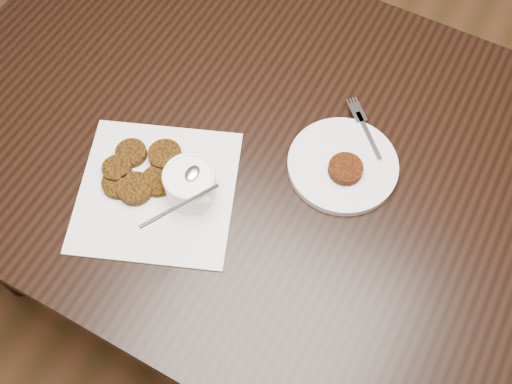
# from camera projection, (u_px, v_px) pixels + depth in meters

# --- Properties ---
(floor) EXTENTS (4.00, 4.00, 0.00)m
(floor) POSITION_uv_depth(u_px,v_px,m) (254.00, 323.00, 1.77)
(floor) COLOR brown
(floor) RESTS_ON ground
(table) EXTENTS (1.49, 0.96, 0.75)m
(table) POSITION_uv_depth(u_px,v_px,m) (273.00, 227.00, 1.50)
(table) COLOR black
(table) RESTS_ON floor
(napkin) EXTENTS (0.39, 0.39, 0.00)m
(napkin) POSITION_uv_depth(u_px,v_px,m) (157.00, 191.00, 1.13)
(napkin) COLOR white
(napkin) RESTS_ON table
(sauce_ramekin) EXTENTS (0.15, 0.15, 0.13)m
(sauce_ramekin) POSITION_uv_depth(u_px,v_px,m) (189.00, 175.00, 1.06)
(sauce_ramekin) COLOR white
(sauce_ramekin) RESTS_ON napkin
(patty_cluster) EXTENTS (0.27, 0.27, 0.02)m
(patty_cluster) POSITION_uv_depth(u_px,v_px,m) (137.00, 174.00, 1.13)
(patty_cluster) COLOR #5F390C
(patty_cluster) RESTS_ON napkin
(plate_with_patty) EXTENTS (0.31, 0.31, 0.03)m
(plate_with_patty) POSITION_uv_depth(u_px,v_px,m) (343.00, 163.00, 1.14)
(plate_with_patty) COLOR silver
(plate_with_patty) RESTS_ON table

